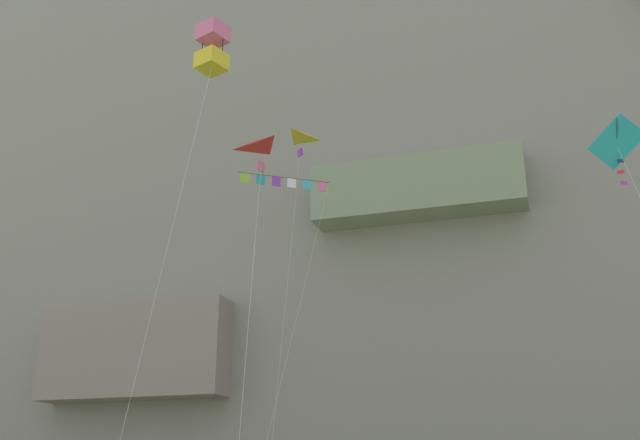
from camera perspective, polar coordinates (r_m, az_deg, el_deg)
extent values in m
cube|color=gray|center=(73.68, 9.28, 4.94)|extent=(180.00, 26.40, 64.36)
cube|color=gray|center=(62.71, -13.82, -9.85)|extent=(16.07, 4.20, 7.52)
cube|color=gray|center=(57.26, 7.54, 2.27)|extent=(16.03, 4.05, 4.50)
cylinder|color=black|center=(40.29, -2.78, 3.29)|extent=(4.26, 2.92, 0.03)
cube|color=pink|center=(40.70, 0.15, 2.58)|extent=(0.42, 0.31, 0.53)
cube|color=#38B2D1|center=(40.48, -1.02, 2.71)|extent=(0.42, 0.30, 0.53)
cube|color=white|center=(40.28, -2.19, 2.84)|extent=(0.41, 0.30, 0.53)
cube|color=purple|center=(40.09, -3.38, 2.97)|extent=(0.43, 0.32, 0.53)
cube|color=teal|center=(39.92, -4.57, 3.10)|extent=(0.43, 0.32, 0.53)
cube|color=#8CCC33|center=(39.77, -5.78, 3.23)|extent=(0.43, 0.33, 0.53)
cylinder|color=silver|center=(37.12, -2.14, -8.82)|extent=(2.76, 3.78, 17.45)
pyramid|color=yellow|center=(43.71, -2.02, 5.10)|extent=(1.83, 2.06, 0.35)
cube|color=purple|center=(43.28, -1.54, 5.20)|extent=(0.47, 0.30, 0.55)
cylinder|color=silver|center=(37.43, -2.72, -6.96)|extent=(0.58, 5.71, 19.94)
cube|color=teal|center=(31.94, 21.83, 5.61)|extent=(2.28, 0.61, 2.19)
cylinder|color=black|center=(31.94, 21.83, 5.61)|extent=(0.23, 0.68, 1.75)
cube|color=navy|center=(31.62, 22.09, 4.23)|extent=(0.26, 0.12, 0.13)
cube|color=red|center=(31.44, 22.09, 3.44)|extent=(0.27, 0.05, 0.13)
cube|color=#CC3399|center=(31.27, 22.29, 2.66)|extent=(0.25, 0.15, 0.13)
pyramid|color=red|center=(31.65, -3.88, 4.11)|extent=(1.96, 1.61, 0.20)
cube|color=pink|center=(31.20, -4.55, 4.13)|extent=(0.20, 0.44, 0.50)
cylinder|color=silver|center=(26.11, -5.50, -7.67)|extent=(1.86, 5.80, 14.32)
cube|color=pink|center=(29.55, -8.20, 13.98)|extent=(1.21, 1.21, 0.67)
cube|color=yellow|center=(28.89, -8.32, 11.94)|extent=(1.21, 1.21, 0.67)
cylinder|color=black|center=(29.05, -7.47, 13.13)|extent=(0.03, 0.03, 1.81)
cylinder|color=black|center=(29.39, -9.04, 12.80)|extent=(0.03, 0.03, 1.81)
cylinder|color=silver|center=(25.43, -12.21, -4.49)|extent=(2.23, 1.44, 16.48)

